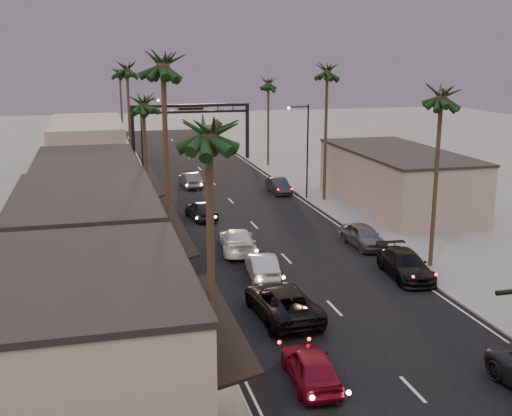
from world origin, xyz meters
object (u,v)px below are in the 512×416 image
palm_rc (268,80)px  oncoming_pickup (282,302)px  arch (191,118)px  palm_lb (163,58)px  palm_far (120,70)px  streetlight_left (144,132)px  palm_ld (127,65)px  palm_la (208,122)px  curbside_black (405,265)px  streetlight_right (305,144)px  palm_ra (442,90)px  palm_lc (143,98)px  oncoming_silver (262,265)px  oncoming_red (311,366)px  palm_rb (327,67)px

palm_rc → oncoming_pickup: palm_rc is taller
arch → palm_lb: (-8.60, -48.00, 7.85)m
palm_far → oncoming_pickup: size_ratio=2.12×
streetlight_left → arch: bearing=60.0°
palm_ld → palm_la: bearing=-90.0°
palm_far → curbside_black: (14.41, -55.30, -10.64)m
streetlight_right → palm_rc: palm_rc is taller
palm_la → palm_lb: (-0.00, 13.00, 1.94)m
palm_rc → palm_ra: bearing=-90.0°
palm_rc → oncoming_pickup: size_ratio=1.96×
palm_lc → arch: bearing=75.8°
arch → streetlight_right: streetlight_right is taller
palm_lc → oncoming_pickup: bearing=-72.5°
palm_ld → palm_far: palm_ld is taller
arch → oncoming_silver: (-2.56, -45.12, -4.77)m
palm_lb → oncoming_red: (4.66, -10.42, -12.61)m
palm_ra → streetlight_left: bearing=114.5°
streetlight_right → palm_lb: (-15.52, -23.00, 8.06)m
palm_ra → palm_ld: bearing=119.0°
streetlight_left → palm_lb: 36.93m
arch → oncoming_pickup: bearing=-93.5°
palm_lc → palm_ra: (17.20, -12.00, 0.97)m
palm_la → curbside_black: bearing=42.9°
palm_ra → palm_far: bearing=107.4°
arch → oncoming_red: (-3.94, -58.42, -4.76)m
streetlight_right → palm_rb: 7.35m
oncoming_silver → curbside_black: curbside_black is taller
streetlight_left → palm_rb: palm_rb is taller
streetlight_left → palm_far: size_ratio=0.68×
palm_la → palm_lb: 13.14m
arch → palm_rb: (8.60, -26.00, 6.88)m
streetlight_right → palm_lb: size_ratio=0.59×
palm_lb → oncoming_red: bearing=-65.9°
palm_la → palm_far: (0.30, 69.00, 0.00)m
streetlight_right → palm_la: palm_la is taller
streetlight_left → palm_ld: bearing=-119.2°
palm_ld → oncoming_red: bearing=-83.9°
palm_la → oncoming_red: bearing=29.0°
palm_ra → palm_far: size_ratio=1.00×
streetlight_right → oncoming_red: size_ratio=1.98×
palm_la → palm_rb: bearing=63.8°
oncoming_red → oncoming_pickup: bearing=-93.3°
oncoming_red → palm_ra: bearing=-131.9°
palm_ld → palm_ra: palm_ld is taller
palm_lb → palm_ra: (17.20, 2.00, -1.94)m
streetlight_right → curbside_black: size_ratio=1.62×
palm_lc → oncoming_silver: bearing=-61.5°
palm_rb → oncoming_silver: bearing=-120.3°
palm_lc → oncoming_silver: palm_lc is taller
palm_far → palm_rc: bearing=-39.6°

